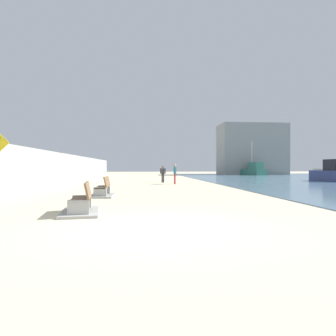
# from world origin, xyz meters

# --- Properties ---
(ground_plane) EXTENTS (120.00, 120.00, 0.00)m
(ground_plane) POSITION_xyz_m (0.00, 18.00, 0.00)
(ground_plane) COLOR beige
(seawall) EXTENTS (0.80, 64.00, 2.63)m
(seawall) POSITION_xyz_m (-7.50, 18.00, 1.31)
(seawall) COLOR #9E9E99
(seawall) RESTS_ON ground
(bench_near) EXTENTS (1.36, 2.22, 0.98)m
(bench_near) POSITION_xyz_m (-2.18, 2.26, 0.23)
(bench_near) COLOR #9E9E99
(bench_near) RESTS_ON ground
(bench_far) EXTENTS (1.11, 2.10, 0.98)m
(bench_far) POSITION_xyz_m (-2.20, 7.49, 0.23)
(bench_far) COLOR #9E9E99
(bench_far) RESTS_ON ground
(person_walking) EXTENTS (0.23, 0.53, 1.70)m
(person_walking) POSITION_xyz_m (2.45, 17.21, 0.99)
(person_walking) COLOR #B22D33
(person_walking) RESTS_ON ground
(person_standing) EXTENTS (0.53, 0.21, 1.55)m
(person_standing) POSITION_xyz_m (1.63, 19.79, 0.89)
(person_standing) COLOR #333338
(person_standing) RESTS_ON ground
(boat_far_left) EXTENTS (2.60, 6.33, 2.00)m
(boat_far_left) POSITION_xyz_m (29.38, 35.99, 0.79)
(boat_far_left) COLOR beige
(boat_far_left) RESTS_ON water_bay
(boat_nearest) EXTENTS (2.15, 4.35, 2.13)m
(boat_nearest) POSITION_xyz_m (18.32, 19.92, 0.82)
(boat_nearest) COLOR navy
(boat_nearest) RESTS_ON water_bay
(boat_mid_bay) EXTENTS (3.63, 5.25, 5.86)m
(boat_mid_bay) POSITION_xyz_m (18.74, 41.30, 0.86)
(boat_mid_bay) COLOR #337060
(boat_mid_bay) RESTS_ON water_bay
(harbor_building) EXTENTS (12.00, 6.00, 9.36)m
(harbor_building) POSITION_xyz_m (20.20, 46.00, 4.68)
(harbor_building) COLOR gray
(harbor_building) RESTS_ON ground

